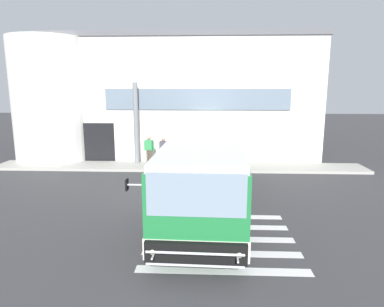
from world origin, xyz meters
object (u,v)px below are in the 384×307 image
Objects in this scene: entry_support_column at (136,123)px; bus_main_foreground at (205,167)px; passenger_near_column at (149,148)px; passenger_by_doorway at (164,150)px.

bus_main_foreground is at bearing -56.29° from entry_support_column.
entry_support_column is at bearing 123.71° from bus_main_foreground.
passenger_near_column is at bearing 119.89° from bus_main_foreground.
entry_support_column is at bearing 151.00° from passenger_near_column.
passenger_near_column is 0.97m from passenger_by_doorway.
passenger_by_doorway is at bearing -27.79° from entry_support_column.
entry_support_column is 2.75× the size of passenger_by_doorway.
passenger_near_column is at bearing 153.35° from passenger_by_doorway.
passenger_by_doorway is (0.87, -0.43, -0.03)m from passenger_near_column.
passenger_near_column is at bearing -29.00° from entry_support_column.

